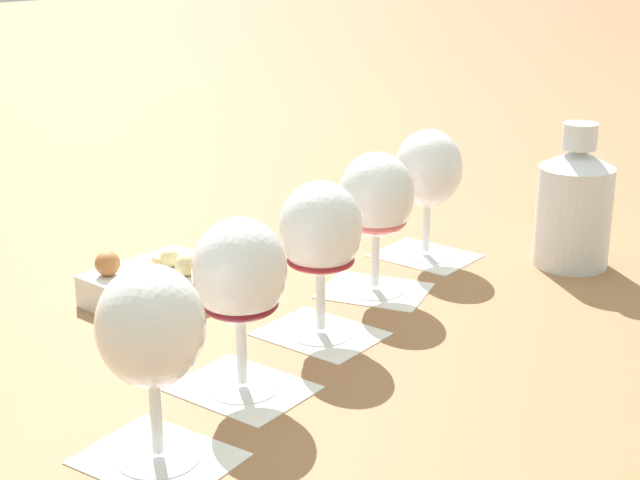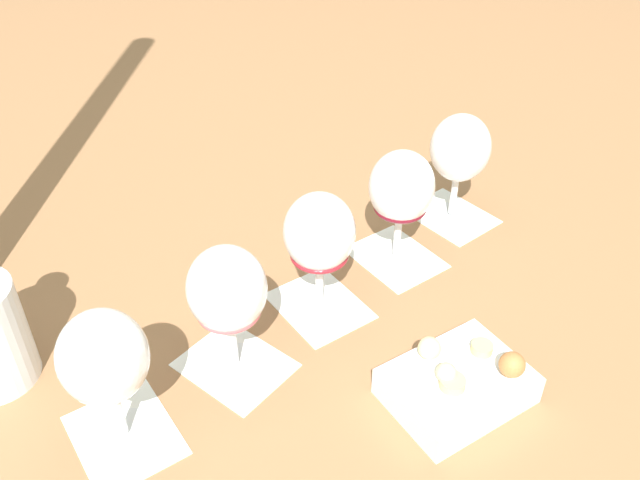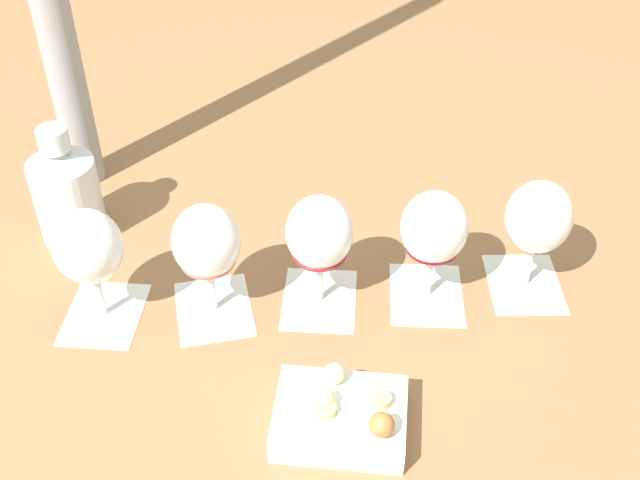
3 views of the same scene
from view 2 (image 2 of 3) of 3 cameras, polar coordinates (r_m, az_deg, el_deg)
ground_plane at (r=0.84m, az=-0.05°, el=-5.58°), size 8.00×8.00×0.00m
tasting_card_0 at (r=0.74m, az=-16.12°, el=-15.48°), size 0.11×0.13×0.00m
tasting_card_1 at (r=0.78m, az=-7.16°, el=-10.38°), size 0.14×0.15×0.00m
tasting_card_2 at (r=0.84m, az=-0.12°, el=-5.38°), size 0.11×0.13×0.00m
tasting_card_3 at (r=0.92m, az=6.39°, el=-1.47°), size 0.11×0.13×0.00m
tasting_card_4 at (r=1.01m, az=10.96°, el=2.03°), size 0.12×0.14×0.00m
wine_glass_0 at (r=0.66m, az=-17.67°, el=-9.85°), size 0.08×0.08×0.16m
wine_glass_1 at (r=0.70m, az=-7.80°, el=-4.55°), size 0.08×0.08×0.16m
wine_glass_2 at (r=0.77m, az=-0.13°, el=0.40°), size 0.08×0.08×0.16m
wine_glass_3 at (r=0.86m, az=6.86°, el=4.05°), size 0.08×0.08×0.16m
wine_glass_4 at (r=0.95m, az=11.68°, el=7.19°), size 0.08×0.08×0.16m
snack_dish at (r=0.74m, az=11.54°, el=-11.76°), size 0.15×0.12×0.06m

